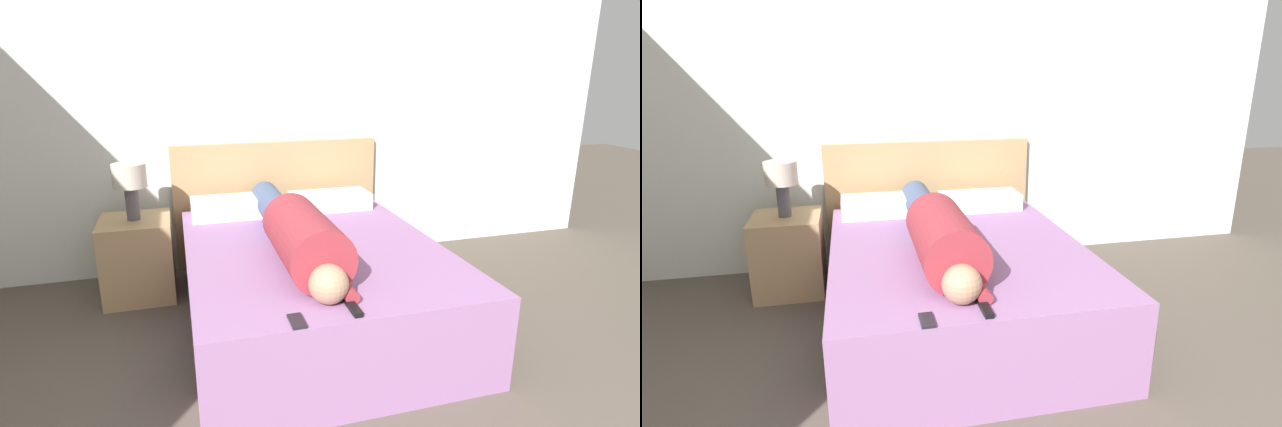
{
  "view_description": "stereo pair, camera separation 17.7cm",
  "coord_description": "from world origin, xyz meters",
  "views": [
    {
      "loc": [
        -0.71,
        -0.39,
        1.61
      ],
      "look_at": [
        0.07,
        2.27,
        0.78
      ],
      "focal_mm": 28.0,
      "sensor_mm": 36.0,
      "label": 1
    },
    {
      "loc": [
        -0.54,
        -0.44,
        1.61
      ],
      "look_at": [
        0.07,
        2.27,
        0.78
      ],
      "focal_mm": 28.0,
      "sensor_mm": 36.0,
      "label": 2
    }
  ],
  "objects": [
    {
      "name": "person_lying",
      "position": [
        -0.07,
        2.3,
        0.67
      ],
      "size": [
        0.34,
        1.8,
        0.34
      ],
      "color": "tan",
      "rests_on": "bed"
    },
    {
      "name": "headboard",
      "position": [
        0.07,
        3.51,
        0.51
      ],
      "size": [
        1.66,
        0.04,
        1.02
      ],
      "color": "tan",
      "rests_on": "ground_plane"
    },
    {
      "name": "pillow_near_headboard",
      "position": [
        -0.32,
        3.19,
        0.6
      ],
      "size": [
        0.64,
        0.29,
        0.14
      ],
      "color": "white",
      "rests_on": "bed"
    },
    {
      "name": "wall_back",
      "position": [
        0.0,
        3.58,
        1.3
      ],
      "size": [
        6.17,
        0.06,
        2.6
      ],
      "color": "silver",
      "rests_on": "ground_plane"
    },
    {
      "name": "table_lamp",
      "position": [
        -1.03,
        3.15,
        0.85
      ],
      "size": [
        0.22,
        0.22,
        0.39
      ],
      "color": "#4C4C51",
      "rests_on": "nightstand"
    },
    {
      "name": "bed",
      "position": [
        0.07,
        2.42,
        0.26
      ],
      "size": [
        1.54,
        1.97,
        0.53
      ],
      "color": "#936699",
      "rests_on": "ground_plane"
    },
    {
      "name": "tv_remote",
      "position": [
        0.02,
        1.54,
        0.54
      ],
      "size": [
        0.04,
        0.15,
        0.02
      ],
      "color": "black",
      "rests_on": "bed"
    },
    {
      "name": "nightstand",
      "position": [
        -1.03,
        3.15,
        0.29
      ],
      "size": [
        0.48,
        0.49,
        0.57
      ],
      "color": "tan",
      "rests_on": "ground_plane"
    },
    {
      "name": "pillow_second",
      "position": [
        0.42,
        3.19,
        0.59
      ],
      "size": [
        0.61,
        0.29,
        0.13
      ],
      "color": "white",
      "rests_on": "bed"
    },
    {
      "name": "cell_phone",
      "position": [
        -0.26,
        1.51,
        0.53
      ],
      "size": [
        0.06,
        0.13,
        0.01
      ],
      "color": "black",
      "rests_on": "bed"
    }
  ]
}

